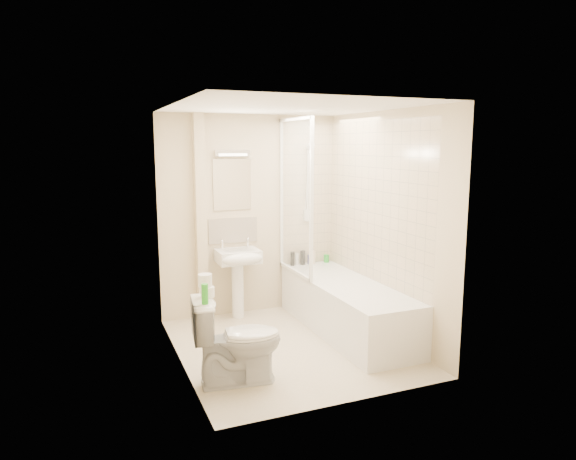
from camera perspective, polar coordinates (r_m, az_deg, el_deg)
name	(u,v)px	position (r m, az deg, el deg)	size (l,w,h in m)	color
floor	(289,346)	(5.40, 0.16, -12.80)	(2.50, 2.50, 0.00)	beige
wall_back	(250,215)	(6.23, -4.22, 1.64)	(2.20, 0.02, 2.40)	beige
wall_left	(178,239)	(4.76, -12.16, -0.98)	(0.02, 2.50, 2.40)	beige
wall_right	(385,225)	(5.58, 10.68, 0.57)	(0.02, 2.50, 2.40)	beige
ceiling	(290,107)	(5.01, 0.17, 13.52)	(2.20, 2.50, 0.02)	white
tile_back	(307,195)	(6.46, 2.14, 3.95)	(0.70, 0.01, 1.75)	beige
tile_right	(375,202)	(5.69, 9.67, 3.07)	(0.01, 2.10, 1.75)	beige
pipe_boxing	(201,219)	(6.01, -9.67, 1.24)	(0.12, 0.12, 2.40)	beige
splashback	(233,230)	(6.18, -6.13, -0.05)	(0.60, 0.01, 0.30)	beige
mirror	(232,185)	(6.11, -6.22, 5.04)	(0.46, 0.01, 0.60)	white
strip_light	(232,153)	(6.07, -6.22, 8.51)	(0.42, 0.07, 0.07)	silver
bathtub	(346,306)	(5.76, 6.46, -8.36)	(0.70, 2.10, 0.55)	white
shower_screen	(295,197)	(5.92, 0.80, 3.69)	(0.04, 0.92, 1.80)	white
shower_fixture	(309,185)	(6.41, 2.30, 4.99)	(0.10, 0.16, 0.99)	white
pedestal_sink	(239,264)	(6.04, -5.47, -3.81)	(0.49, 0.46, 0.95)	white
bottle_black_a	(293,259)	(6.42, 0.51, -3.20)	(0.05, 0.05, 0.17)	black
bottle_white_a	(297,259)	(6.45, 0.99, -3.28)	(0.05, 0.05, 0.15)	silver
bottle_black_b	(303,258)	(6.48, 1.65, -3.08)	(0.07, 0.07, 0.18)	black
bottle_blue	(309,259)	(6.52, 2.38, -3.28)	(0.05, 0.05, 0.12)	navy
bottle_cream	(313,257)	(6.54, 2.81, -3.02)	(0.06, 0.06, 0.17)	beige
bottle_green	(326,258)	(6.62, 4.28, -3.17)	(0.07, 0.07, 0.10)	green
toilet	(237,340)	(4.54, -5.66, -12.04)	(0.81, 0.53, 0.77)	white
toilet_roll_lower	(208,292)	(4.42, -8.93, -6.82)	(0.12, 0.12, 0.09)	white
toilet_roll_upper	(205,280)	(4.41, -9.20, -5.54)	(0.12, 0.12, 0.11)	white
green_bottle	(205,294)	(4.23, -9.22, -7.03)	(0.05, 0.05, 0.17)	green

